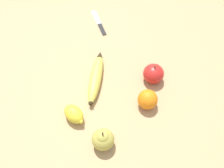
% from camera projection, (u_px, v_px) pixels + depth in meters
% --- Properties ---
extents(ground_plane, '(3.00, 3.00, 0.00)m').
position_uv_depth(ground_plane, '(101.00, 68.00, 1.01)').
color(ground_plane, tan).
extents(banana, '(0.14, 0.21, 0.04)m').
position_uv_depth(banana, '(96.00, 77.00, 0.96)').
color(banana, '#DBCC4C').
rests_on(banana, ground_plane).
extents(orange, '(0.07, 0.07, 0.07)m').
position_uv_depth(orange, '(148.00, 99.00, 0.89)').
color(orange, orange).
rests_on(orange, ground_plane).
extents(pear, '(0.07, 0.07, 0.09)m').
position_uv_depth(pear, '(103.00, 139.00, 0.81)').
color(pear, '#B7AD47').
rests_on(pear, ground_plane).
extents(apple, '(0.08, 0.08, 0.08)m').
position_uv_depth(apple, '(153.00, 74.00, 0.95)').
color(apple, red).
rests_on(apple, ground_plane).
extents(lemon, '(0.09, 0.07, 0.05)m').
position_uv_depth(lemon, '(74.00, 114.00, 0.87)').
color(lemon, yellow).
rests_on(lemon, ground_plane).
extents(paring_knife, '(0.14, 0.10, 0.01)m').
position_uv_depth(paring_knife, '(99.00, 23.00, 1.13)').
color(paring_knife, silver).
rests_on(paring_knife, ground_plane).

